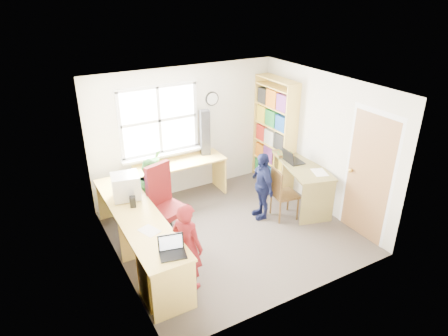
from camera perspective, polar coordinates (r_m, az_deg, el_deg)
name	(u,v)px	position (r m, az deg, el deg)	size (l,w,h in m)	color
room	(230,162)	(6.09, 0.80, 0.91)	(3.64, 3.44, 2.44)	#433A34
l_desk	(161,241)	(5.69, -9.02, -10.22)	(2.38, 2.95, 0.75)	#FFD566
right_desk	(302,176)	(7.24, 11.12, -1.12)	(0.98, 1.48, 0.79)	olive
bookshelf	(274,135)	(7.86, 7.19, 4.74)	(0.30, 1.02, 2.10)	#FFD566
swivel_chair	(165,207)	(6.32, -8.36, -5.53)	(0.72, 0.72, 1.22)	black
wooden_chair	(281,192)	(6.80, 8.21, -3.42)	(0.45, 0.45, 0.91)	brown
crt_monitor	(126,187)	(6.11, -13.85, -2.59)	(0.45, 0.41, 0.39)	#B4B4B9
laptop_left	(172,250)	(4.92, -7.43, -11.49)	(0.36, 0.32, 0.22)	black
laptop_right	(292,159)	(7.20, 9.64, 1.24)	(0.33, 0.39, 0.25)	black
speaker_a	(133,202)	(5.92, -12.90, -4.73)	(0.10, 0.10, 0.17)	black
speaker_b	(121,188)	(6.35, -14.55, -2.74)	(0.10, 0.10, 0.17)	black
cd_tower	(205,133)	(7.41, -2.75, 5.09)	(0.20, 0.18, 0.86)	black
game_box	(283,153)	(7.50, 8.38, 2.10)	(0.36, 0.36, 0.06)	red
paper_a	(149,231)	(5.38, -10.63, -8.79)	(0.28, 0.32, 0.00)	white
paper_b	(319,172)	(6.93, 13.48, -0.60)	(0.31, 0.37, 0.00)	white
potted_plant	(156,158)	(7.10, -9.64, 1.40)	(0.17, 0.13, 0.30)	#2F702D
person_red	(187,246)	(5.25, -5.25, -11.06)	(0.46, 0.30, 1.25)	maroon
person_green	(152,193)	(6.61, -10.24, -3.48)	(0.58, 0.45, 1.19)	#367F32
person_navy	(262,186)	(6.75, 5.46, -2.53)	(0.69, 0.29, 1.19)	#14193E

